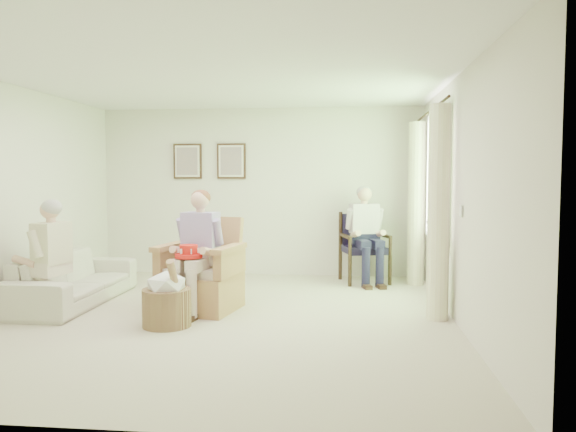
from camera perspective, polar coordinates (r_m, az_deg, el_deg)
The scene contains 19 objects.
floor at distance 6.27m, azimuth -6.73°, elevation -10.21°, with size 5.50×5.50×0.00m, color beige.
back_wall at distance 8.78m, azimuth -2.83°, elevation 2.46°, with size 5.00×0.04×2.60m, color silver.
front_wall at distance 3.46m, azimuth -17.01°, elevation -0.08°, with size 5.00×0.04×2.60m, color silver.
left_wall at distance 7.07m, azimuth -27.01°, elevation 1.66°, with size 0.04×5.50×2.60m, color silver.
right_wall at distance 6.04m, azimuth 16.99°, elevation 1.59°, with size 0.04×5.50×2.60m, color silver.
ceiling at distance 6.17m, azimuth -6.93°, elevation 13.91°, with size 5.00×5.50×0.02m, color white.
window at distance 7.21m, azimuth 14.95°, elevation 4.26°, with size 0.13×2.50×1.63m.
curtain_left at distance 6.23m, azimuth 15.05°, elevation 0.32°, with size 0.34×0.34×2.30m, color beige.
curtain_right at distance 8.17m, azimuth 12.90°, elevation 1.20°, with size 0.34×0.34×2.30m, color beige.
framed_print_left at distance 8.99m, azimuth -10.17°, elevation 5.50°, with size 0.45×0.05×0.55m.
framed_print_right at distance 8.82m, azimuth -5.78°, elevation 5.57°, with size 0.45×0.05×0.55m.
wicker_armchair at distance 6.60m, azimuth -8.77°, elevation -6.51°, with size 0.83×0.82×1.06m.
wood_armchair at distance 8.32m, azimuth 7.77°, elevation -2.90°, with size 0.64×0.60×0.99m.
sofa at distance 7.33m, azimuth -20.95°, elevation -5.97°, with size 0.80×2.05×0.60m, color beige.
person_wicker at distance 6.40m, azimuth -9.14°, elevation -2.67°, with size 0.40×0.62×1.36m.
person_dark at distance 8.13m, azimuth 7.82°, elevation -1.16°, with size 0.40×0.63×1.37m.
person_sofa at distance 6.76m, azimuth -23.31°, elevation -3.29°, with size 0.42×0.62×1.26m.
red_hat at distance 6.23m, azimuth -10.05°, elevation -3.69°, with size 0.30×0.30×0.14m.
hatbox at distance 5.95m, azimuth -12.20°, elevation -8.22°, with size 0.65×0.65×0.73m.
Camera 1 is at (1.35, -5.92, 1.54)m, focal length 35.00 mm.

